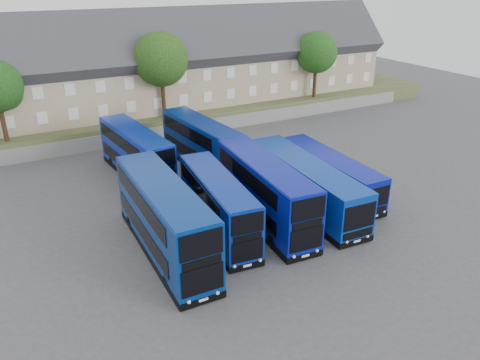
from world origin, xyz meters
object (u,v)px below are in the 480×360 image
(dd_front_left, at_px, (165,220))
(coach_east_a, at_px, (305,185))
(dd_front_mid, at_px, (218,206))
(tree_far, at_px, (321,41))
(tree_mid, at_px, (162,61))
(tree_east, at_px, (317,54))

(dd_front_left, relative_size, coach_east_a, 0.91)
(dd_front_mid, bearing_deg, dd_front_left, -163.63)
(tree_far, bearing_deg, dd_front_mid, -136.43)
(coach_east_a, bearing_deg, tree_mid, 101.62)
(coach_east_a, relative_size, tree_mid, 1.45)
(coach_east_a, bearing_deg, dd_front_left, -170.93)
(dd_front_mid, bearing_deg, tree_far, 49.40)
(dd_front_left, height_order, coach_east_a, dd_front_left)
(coach_east_a, height_order, tree_far, tree_far)
(dd_front_mid, relative_size, tree_mid, 1.14)
(coach_east_a, distance_m, tree_far, 36.85)
(tree_east, height_order, tree_far, tree_far)
(tree_mid, relative_size, tree_far, 1.06)
(dd_front_left, relative_size, tree_east, 1.49)
(coach_east_a, bearing_deg, dd_front_mid, -173.43)
(coach_east_a, relative_size, tree_far, 1.54)
(tree_far, bearing_deg, tree_mid, -165.96)
(dd_front_left, distance_m, tree_far, 45.77)
(coach_east_a, bearing_deg, tree_east, 55.10)
(dd_front_left, relative_size, dd_front_mid, 1.16)
(tree_east, bearing_deg, dd_front_mid, -138.07)
(dd_front_left, relative_size, tree_mid, 1.33)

